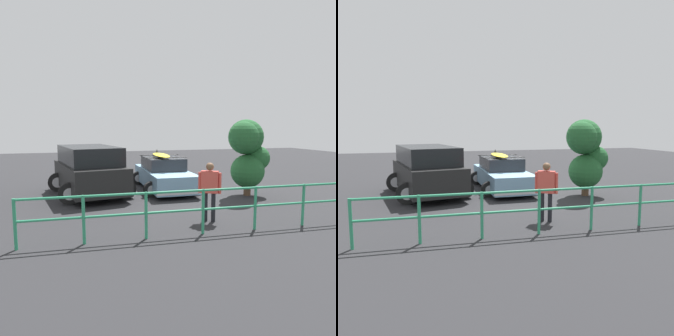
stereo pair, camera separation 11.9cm
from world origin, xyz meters
TOP-DOWN VIEW (x-y plane):
  - ground_plane at (0.00, 0.00)m, footprint 44.00×44.00m
  - sedan_car at (0.31, -0.52)m, footprint 2.30×4.50m
  - suv_car at (3.30, -0.18)m, footprint 3.11×4.55m
  - person_bystander at (0.39, 4.33)m, footprint 0.54×0.40m
  - railing_fence at (0.27, 5.28)m, footprint 9.71×0.40m
  - bush_near_left at (-2.26, 1.68)m, footprint 1.81×1.64m

SIDE VIEW (x-z plane):
  - ground_plane at x=0.00m, z-range -0.02..0.00m
  - sedan_car at x=0.31m, z-range -0.18..1.41m
  - railing_fence at x=0.27m, z-range 0.17..1.26m
  - suv_car at x=3.30m, z-range 0.02..1.86m
  - person_bystander at x=0.39m, z-range 0.16..1.77m
  - bush_near_left at x=-2.26m, z-range 0.27..3.09m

